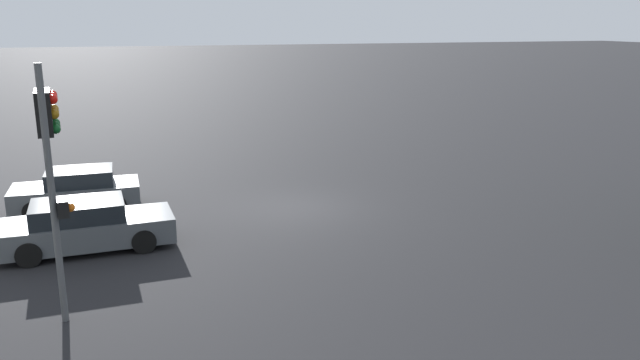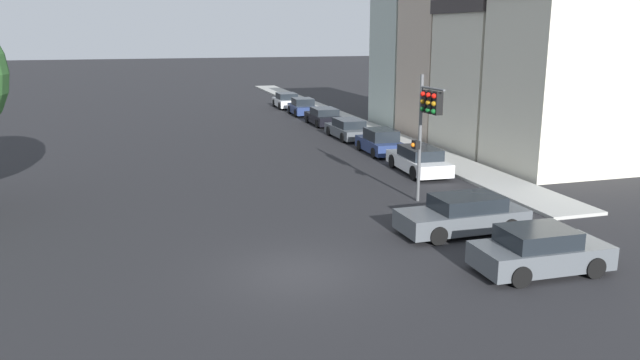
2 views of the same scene
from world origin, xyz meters
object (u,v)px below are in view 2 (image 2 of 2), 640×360
(parked_car_2, at_px, (348,129))
(parked_car_3, at_px, (324,117))
(parked_car_4, at_px, (303,107))
(crossing_car_1, at_px, (463,215))
(parked_car_5, at_px, (286,101))
(crossing_car_0, at_px, (540,251))
(traffic_signal, at_px, (427,113))
(parked_car_1, at_px, (380,142))
(parked_car_0, at_px, (419,160))

(parked_car_2, bearing_deg, parked_car_3, -3.08)
(parked_car_4, bearing_deg, crossing_car_1, 177.08)
(parked_car_3, xyz_separation_m, parked_car_5, (-0.20, 11.27, 0.04))
(crossing_car_0, relative_size, parked_car_5, 0.95)
(traffic_signal, distance_m, parked_car_1, 11.52)
(parked_car_0, height_order, parked_car_5, parked_car_5)
(parked_car_0, distance_m, parked_car_5, 28.48)
(traffic_signal, xyz_separation_m, parked_car_2, (2.34, 16.33, -3.19))
(traffic_signal, bearing_deg, parked_car_3, -100.61)
(parked_car_2, bearing_deg, parked_car_4, -1.69)
(parked_car_1, height_order, parked_car_4, parked_car_1)
(parked_car_1, relative_size, parked_car_2, 0.88)
(crossing_car_1, relative_size, parked_car_1, 1.14)
(parked_car_5, bearing_deg, crossing_car_0, 177.85)
(parked_car_0, bearing_deg, traffic_signal, 158.94)
(parked_car_0, bearing_deg, parked_car_3, 1.40)
(parked_car_3, bearing_deg, parked_car_0, 179.71)
(crossing_car_1, bearing_deg, crossing_car_0, 93.05)
(traffic_signal, relative_size, parked_car_1, 1.31)
(parked_car_0, xyz_separation_m, parked_car_1, (0.07, 5.35, 0.02))
(parked_car_0, relative_size, parked_car_5, 1.10)
(parked_car_2, xyz_separation_m, parked_car_4, (0.18, 12.35, 0.05))
(parked_car_1, distance_m, parked_car_5, 23.14)
(traffic_signal, distance_m, parked_car_2, 16.80)
(parked_car_3, bearing_deg, parked_car_5, 1.52)
(parked_car_1, xyz_separation_m, parked_car_3, (0.17, 11.86, -0.05))
(traffic_signal, bearing_deg, parked_car_1, -106.70)
(traffic_signal, height_order, crossing_car_0, traffic_signal)
(parked_car_4, bearing_deg, parked_car_5, 3.57)
(traffic_signal, distance_m, parked_car_0, 6.74)
(parked_car_0, relative_size, parked_car_3, 1.03)
(parked_car_1, xyz_separation_m, parked_car_5, (-0.03, 23.14, -0.01))
(crossing_car_0, distance_m, parked_car_5, 41.79)
(parked_car_2, relative_size, parked_car_3, 1.01)
(crossing_car_1, xyz_separation_m, parked_car_1, (2.74, 14.60, 0.02))
(traffic_signal, distance_m, parked_car_3, 23.05)
(traffic_signal, distance_m, crossing_car_1, 4.94)
(parked_car_5, bearing_deg, crossing_car_1, 177.01)
(parked_car_1, distance_m, parked_car_3, 11.86)
(crossing_car_0, distance_m, crossing_car_1, 4.00)
(parked_car_4, bearing_deg, parked_car_1, -178.24)
(parked_car_4, xyz_separation_m, parked_car_5, (-0.14, 5.28, -0.02))
(crossing_car_0, xyz_separation_m, crossing_car_1, (-0.33, 3.99, -0.00))
(traffic_signal, xyz_separation_m, parked_car_4, (2.52, 28.67, -3.14))
(parked_car_0, bearing_deg, crossing_car_1, 166.06)
(parked_car_4, bearing_deg, parked_car_3, -177.27)
(parked_car_4, bearing_deg, traffic_signal, 177.07)
(parked_car_0, xyz_separation_m, parked_car_2, (-0.01, 10.86, -0.02))
(crossing_car_0, relative_size, parked_car_1, 0.99)
(crossing_car_0, bearing_deg, parked_car_0, 80.81)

